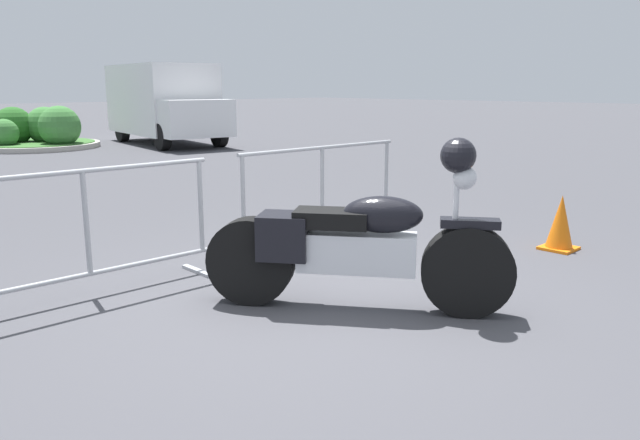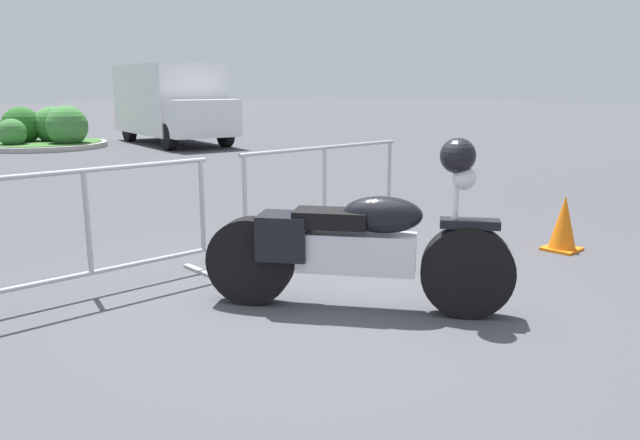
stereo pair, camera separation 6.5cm
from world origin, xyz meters
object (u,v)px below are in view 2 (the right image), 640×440
at_px(delivery_van, 171,102).
at_px(traffic_cone, 564,224).
at_px(motorcycle, 356,245).
at_px(crowd_barrier_near, 88,231).
at_px(crowd_barrier_far, 324,192).

height_order(delivery_van, traffic_cone, delivery_van).
distance_m(motorcycle, crowd_barrier_near, 2.19).
relative_size(motorcycle, delivery_van, 0.39).
bearing_deg(crowd_barrier_far, delivery_van, 66.39).
xyz_separation_m(crowd_barrier_near, delivery_van, (7.83, 11.73, 0.69)).
relative_size(motorcycle, crowd_barrier_far, 0.91).
bearing_deg(traffic_cone, motorcycle, 173.54).
relative_size(motorcycle, crowd_barrier_near, 0.91).
bearing_deg(crowd_barrier_near, delivery_van, 56.28).
bearing_deg(crowd_barrier_near, crowd_barrier_far, 0.00).
distance_m(crowd_barrier_far, delivery_van, 12.82).
xyz_separation_m(motorcycle, crowd_barrier_far, (1.35, 1.72, 0.04)).
bearing_deg(crowd_barrier_far, crowd_barrier_near, 180.00).
distance_m(delivery_van, traffic_cone, 14.27).
bearing_deg(crowd_barrier_far, traffic_cone, -53.31).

